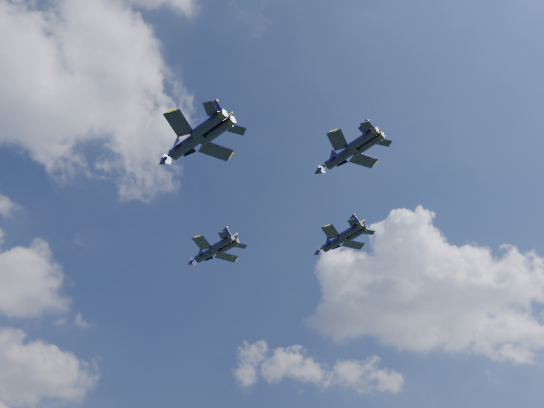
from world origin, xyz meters
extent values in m
cylinder|color=black|center=(1.99, 21.27, 63.40)|extent=(3.82, 8.63, 1.69)
cone|color=black|center=(0.58, 26.54, 63.40)|extent=(2.18, 2.78, 1.60)
ellipsoid|color=brown|center=(1.19, 24.27, 63.92)|extent=(1.58, 2.84, 0.77)
cube|color=black|center=(-0.80, 18.57, 63.40)|extent=(4.93, 4.56, 0.17)
cube|color=black|center=(5.75, 20.32, 63.40)|extent=(4.60, 2.96, 0.17)
cube|color=black|center=(1.39, 13.99, 63.40)|extent=(2.62, 2.57, 0.13)
cube|color=black|center=(6.12, 15.25, 63.40)|extent=(2.52, 1.89, 0.13)
cube|color=black|center=(2.56, 15.08, 64.72)|extent=(1.38, 2.52, 2.83)
cube|color=black|center=(4.56, 15.62, 64.72)|extent=(1.41, 2.82, 2.83)
cylinder|color=black|center=(-14.80, -3.34, 64.94)|extent=(4.63, 10.21, 2.01)
cone|color=black|center=(-16.53, 2.89, 64.94)|extent=(2.60, 3.30, 1.90)
ellipsoid|color=brown|center=(-15.79, 0.21, 65.55)|extent=(1.91, 3.37, 0.91)
cube|color=black|center=(-18.07, -6.56, 64.94)|extent=(5.84, 5.43, 0.20)
cube|color=black|center=(-10.33, -4.41, 64.94)|extent=(5.42, 3.46, 0.20)
cube|color=black|center=(-15.41, -11.96, 64.94)|extent=(3.09, 3.06, 0.16)
cube|color=black|center=(-9.82, -10.40, 64.94)|extent=(2.97, 2.21, 0.16)
cube|color=black|center=(-14.04, -10.65, 66.50)|extent=(1.67, 2.97, 3.36)
cube|color=black|center=(-11.67, -9.99, 66.50)|extent=(1.69, 3.33, 3.36)
cylinder|color=black|center=(22.91, 5.65, 65.11)|extent=(2.83, 8.54, 1.68)
cone|color=black|center=(22.16, 11.00, 65.11)|extent=(1.91, 2.62, 1.58)
ellipsoid|color=brown|center=(22.48, 8.69, 65.62)|extent=(1.28, 2.77, 0.76)
cube|color=black|center=(19.85, 3.34, 65.11)|extent=(4.92, 4.24, 0.17)
cube|color=black|center=(26.49, 4.27, 65.11)|extent=(4.74, 3.39, 0.17)
cube|color=black|center=(21.46, -1.42, 65.11)|extent=(2.63, 2.44, 0.13)
cube|color=black|center=(26.26, -0.75, 65.11)|extent=(2.58, 2.08, 0.13)
cube|color=black|center=(22.74, -0.49, 66.41)|extent=(1.06, 2.61, 2.80)
cube|color=black|center=(24.77, -0.20, 66.41)|extent=(1.28, 2.77, 2.80)
cylinder|color=black|center=(6.77, -16.05, 63.39)|extent=(3.17, 8.35, 1.64)
cone|color=black|center=(5.76, -10.86, 63.39)|extent=(1.97, 2.62, 1.55)
ellipsoid|color=brown|center=(6.20, -13.10, 63.89)|extent=(1.37, 2.73, 0.75)
cube|color=black|center=(3.90, -18.46, 63.39)|extent=(4.80, 4.26, 0.16)
cube|color=black|center=(10.33, -17.21, 63.39)|extent=(4.56, 3.12, 0.16)
cube|color=black|center=(5.72, -23.02, 63.39)|extent=(2.56, 2.44, 0.13)
cube|color=black|center=(10.36, -22.11, 63.39)|extent=(2.49, 1.94, 0.13)
cube|color=black|center=(6.92, -22.04, 64.67)|extent=(1.17, 2.50, 2.74)
cube|color=black|center=(8.88, -21.66, 64.67)|extent=(1.30, 2.72, 2.74)
camera|label=1|loc=(-36.87, -61.68, 3.32)|focal=35.00mm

